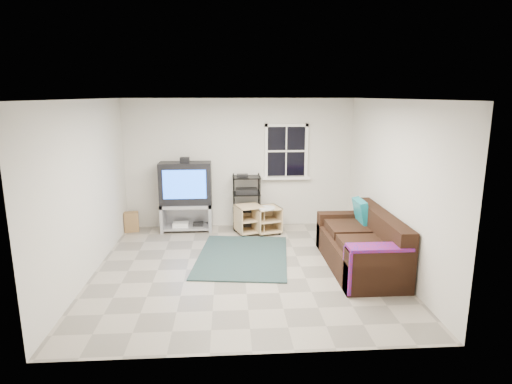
{
  "coord_description": "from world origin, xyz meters",
  "views": [
    {
      "loc": [
        -0.23,
        -6.29,
        2.66
      ],
      "look_at": [
        0.21,
        0.4,
        1.13
      ],
      "focal_mm": 30.0,
      "sensor_mm": 36.0,
      "label": 1
    }
  ],
  "objects": [
    {
      "name": "shag_rug",
      "position": [
        -0.01,
        0.47,
        0.01
      ],
      "size": [
        1.71,
        2.19,
        0.02
      ],
      "primitive_type": "cube",
      "rotation": [
        0.0,
        0.0,
        -0.12
      ],
      "color": "#301F15",
      "rests_on": "ground"
    },
    {
      "name": "tv_unit",
      "position": [
        -1.07,
        2.03,
        0.81
      ],
      "size": [
        1.01,
        0.5,
        1.48
      ],
      "color": "#9D9DA5",
      "rests_on": "ground"
    },
    {
      "name": "room",
      "position": [
        0.95,
        2.27,
        1.48
      ],
      "size": [
        4.6,
        4.62,
        4.6
      ],
      "color": "gray",
      "rests_on": "ground"
    },
    {
      "name": "side_table_right",
      "position": [
        0.51,
        1.75,
        0.31
      ],
      "size": [
        0.6,
        0.6,
        0.55
      ],
      "rotation": [
        0.0,
        0.0,
        0.3
      ],
      "color": "tan",
      "rests_on": "ground"
    },
    {
      "name": "side_table_left",
      "position": [
        0.15,
        1.78,
        0.3
      ],
      "size": [
        0.6,
        0.6,
        0.56
      ],
      "rotation": [
        0.0,
        0.0,
        0.33
      ],
      "color": "tan",
      "rests_on": "ground"
    },
    {
      "name": "av_rack",
      "position": [
        0.13,
        2.08,
        0.48
      ],
      "size": [
        0.55,
        0.4,
        1.11
      ],
      "color": "black",
      "rests_on": "ground"
    },
    {
      "name": "paper_bag",
      "position": [
        -2.16,
        2.01,
        0.2
      ],
      "size": [
        0.3,
        0.22,
        0.39
      ],
      "primitive_type": "cube",
      "rotation": [
        0.0,
        0.0,
        0.18
      ],
      "color": "brown",
      "rests_on": "ground"
    },
    {
      "name": "sofa",
      "position": [
        1.85,
        -0.07,
        0.34
      ],
      "size": [
        0.93,
        2.1,
        0.96
      ],
      "color": "black",
      "rests_on": "ground"
    }
  ]
}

